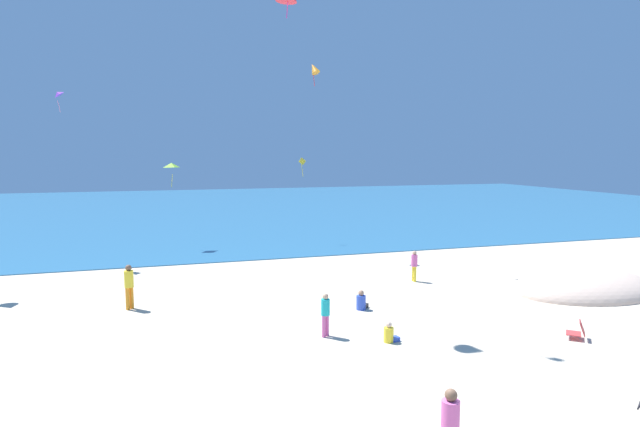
{
  "coord_description": "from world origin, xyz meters",
  "views": [
    {
      "loc": [
        -5.59,
        -9.29,
        6.09
      ],
      "look_at": [
        0.0,
        8.72,
        3.93
      ],
      "focal_mm": 29.77,
      "sensor_mm": 36.0,
      "label": 1
    }
  ],
  "objects_px": {
    "person_2": "(390,334)",
    "person_4": "(361,302)",
    "beach_chair_mid_beach": "(578,331)",
    "kite_lime": "(171,165)",
    "person_5": "(414,264)",
    "person_3": "(325,312)",
    "kite_yellow": "(302,162)",
    "kite_purple": "(57,94)",
    "person_6": "(129,284)",
    "kite_orange": "(314,68)",
    "person_1": "(450,426)"
  },
  "relations": [
    {
      "from": "kite_purple",
      "to": "beach_chair_mid_beach",
      "type": "bearing_deg",
      "value": -45.56
    },
    {
      "from": "beach_chair_mid_beach",
      "to": "person_3",
      "type": "height_order",
      "value": "person_3"
    },
    {
      "from": "beach_chair_mid_beach",
      "to": "kite_lime",
      "type": "bearing_deg",
      "value": -18.21
    },
    {
      "from": "person_2",
      "to": "kite_yellow",
      "type": "height_order",
      "value": "kite_yellow"
    },
    {
      "from": "person_3",
      "to": "person_6",
      "type": "height_order",
      "value": "person_6"
    },
    {
      "from": "person_2",
      "to": "kite_purple",
      "type": "relative_size",
      "value": 0.58
    },
    {
      "from": "beach_chair_mid_beach",
      "to": "person_6",
      "type": "height_order",
      "value": "person_6"
    },
    {
      "from": "kite_lime",
      "to": "kite_yellow",
      "type": "bearing_deg",
      "value": -0.98
    },
    {
      "from": "kite_lime",
      "to": "kite_orange",
      "type": "xyz_separation_m",
      "value": [
        8.0,
        -4.66,
        5.64
      ]
    },
    {
      "from": "person_4",
      "to": "kite_purple",
      "type": "height_order",
      "value": "kite_purple"
    },
    {
      "from": "kite_yellow",
      "to": "kite_orange",
      "type": "bearing_deg",
      "value": -96.49
    },
    {
      "from": "person_3",
      "to": "person_6",
      "type": "relative_size",
      "value": 0.83
    },
    {
      "from": "person_6",
      "to": "kite_orange",
      "type": "relative_size",
      "value": 1.26
    },
    {
      "from": "person_1",
      "to": "kite_purple",
      "type": "distance_m",
      "value": 26.95
    },
    {
      "from": "beach_chair_mid_beach",
      "to": "person_1",
      "type": "relative_size",
      "value": 0.45
    },
    {
      "from": "person_2",
      "to": "person_5",
      "type": "height_order",
      "value": "person_5"
    },
    {
      "from": "beach_chair_mid_beach",
      "to": "kite_lime",
      "type": "distance_m",
      "value": 24.94
    },
    {
      "from": "person_5",
      "to": "kite_purple",
      "type": "relative_size",
      "value": 1.27
    },
    {
      "from": "kite_orange",
      "to": "kite_purple",
      "type": "relative_size",
      "value": 1.21
    },
    {
      "from": "beach_chair_mid_beach",
      "to": "person_5",
      "type": "relative_size",
      "value": 0.53
    },
    {
      "from": "person_4",
      "to": "kite_orange",
      "type": "height_order",
      "value": "kite_orange"
    },
    {
      "from": "person_4",
      "to": "beach_chair_mid_beach",
      "type": "bearing_deg",
      "value": -88.17
    },
    {
      "from": "person_2",
      "to": "kite_yellow",
      "type": "relative_size",
      "value": 0.51
    },
    {
      "from": "person_2",
      "to": "person_1",
      "type": "bearing_deg",
      "value": -115.16
    },
    {
      "from": "person_1",
      "to": "person_5",
      "type": "relative_size",
      "value": 1.18
    },
    {
      "from": "person_4",
      "to": "kite_purple",
      "type": "distance_m",
      "value": 20.14
    },
    {
      "from": "person_1",
      "to": "person_3",
      "type": "height_order",
      "value": "person_1"
    },
    {
      "from": "person_1",
      "to": "kite_yellow",
      "type": "relative_size",
      "value": 1.32
    },
    {
      "from": "kite_orange",
      "to": "kite_yellow",
      "type": "height_order",
      "value": "kite_orange"
    },
    {
      "from": "beach_chair_mid_beach",
      "to": "kite_purple",
      "type": "height_order",
      "value": "kite_purple"
    },
    {
      "from": "beach_chair_mid_beach",
      "to": "person_2",
      "type": "distance_m",
      "value": 6.21
    },
    {
      "from": "person_6",
      "to": "kite_lime",
      "type": "height_order",
      "value": "kite_lime"
    },
    {
      "from": "beach_chair_mid_beach",
      "to": "person_2",
      "type": "bearing_deg",
      "value": 27.14
    },
    {
      "from": "kite_lime",
      "to": "person_1",
      "type": "bearing_deg",
      "value": -81.18
    },
    {
      "from": "person_2",
      "to": "beach_chair_mid_beach",
      "type": "bearing_deg",
      "value": -24.38
    },
    {
      "from": "person_1",
      "to": "person_2",
      "type": "xyz_separation_m",
      "value": [
        1.96,
        6.93,
        -0.76
      ]
    },
    {
      "from": "person_3",
      "to": "kite_yellow",
      "type": "distance_m",
      "value": 19.42
    },
    {
      "from": "person_3",
      "to": "kite_yellow",
      "type": "height_order",
      "value": "kite_yellow"
    },
    {
      "from": "beach_chair_mid_beach",
      "to": "person_5",
      "type": "bearing_deg",
      "value": -38.35
    },
    {
      "from": "person_1",
      "to": "kite_lime",
      "type": "relative_size",
      "value": 1.11
    },
    {
      "from": "person_4",
      "to": "person_1",
      "type": "bearing_deg",
      "value": -147.69
    },
    {
      "from": "person_2",
      "to": "person_4",
      "type": "distance_m",
      "value": 3.66
    },
    {
      "from": "beach_chair_mid_beach",
      "to": "kite_purple",
      "type": "xyz_separation_m",
      "value": [
        -17.96,
        18.32,
        8.95
      ]
    },
    {
      "from": "person_2",
      "to": "person_3",
      "type": "relative_size",
      "value": 0.46
    },
    {
      "from": "person_5",
      "to": "kite_purple",
      "type": "distance_m",
      "value": 20.85
    },
    {
      "from": "person_1",
      "to": "kite_orange",
      "type": "height_order",
      "value": "kite_orange"
    },
    {
      "from": "person_3",
      "to": "person_4",
      "type": "xyz_separation_m",
      "value": [
        2.29,
        2.53,
        -0.56
      ]
    },
    {
      "from": "beach_chair_mid_beach",
      "to": "person_2",
      "type": "height_order",
      "value": "person_2"
    },
    {
      "from": "person_6",
      "to": "person_5",
      "type": "bearing_deg",
      "value": -130.07
    },
    {
      "from": "person_3",
      "to": "kite_purple",
      "type": "height_order",
      "value": "kite_purple"
    }
  ]
}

